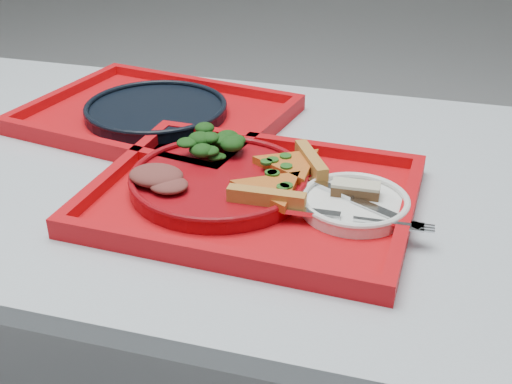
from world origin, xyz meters
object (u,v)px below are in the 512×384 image
at_px(tray_far, 157,118).
at_px(navy_plate, 156,111).
at_px(tray_main, 253,199).
at_px(dinner_plate, 219,182).
at_px(dessert_bar, 356,189).

relative_size(tray_far, navy_plate, 1.73).
height_order(tray_main, navy_plate, navy_plate).
distance_m(tray_main, dinner_plate, 0.06).
bearing_deg(tray_far, dessert_bar, -19.38).
distance_m(tray_far, dessert_bar, 0.46).
height_order(tray_main, dessert_bar, dessert_bar).
height_order(dinner_plate, dessert_bar, dessert_bar).
xyz_separation_m(tray_far, navy_plate, (0.00, -0.00, 0.01)).
distance_m(navy_plate, dessert_bar, 0.46).
relative_size(dinner_plate, navy_plate, 1.00).
bearing_deg(navy_plate, dinner_plate, -49.11).
bearing_deg(tray_far, dinner_plate, -39.12).
height_order(dinner_plate, navy_plate, dinner_plate).
bearing_deg(navy_plate, tray_main, -43.41).
height_order(tray_far, navy_plate, navy_plate).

